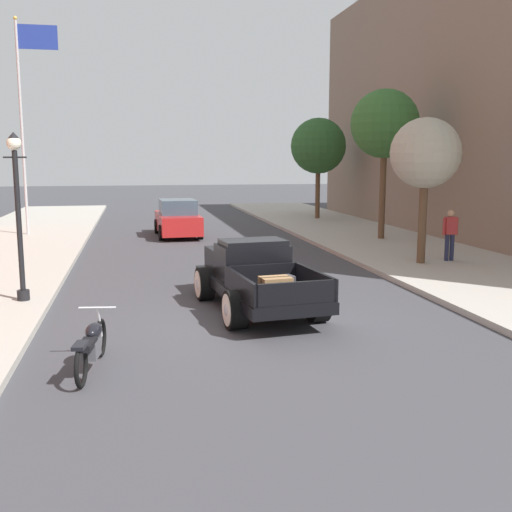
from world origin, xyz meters
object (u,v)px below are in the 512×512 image
Objects in this scene: pedestrian_sidewalk_right at (450,232)px; street_tree_third at (318,146)px; hotrod_truck_black at (254,275)px; flagpole at (26,103)px; motorcycle_parked at (91,345)px; street_tree_second at (385,125)px; street_tree_nearest at (425,154)px; street_lamp_near at (18,204)px; car_background_red at (178,219)px.

street_tree_third is (0.10, 14.68, 3.04)m from pedestrian_sidewalk_right.
flagpole is (-7.04, 14.43, 5.02)m from hotrod_truck_black.
street_tree_second is at bearing 51.64° from motorcycle_parked.
street_tree_third is at bearing 85.44° from street_tree_nearest.
street_tree_second reaches higher than hotrod_truck_black.
street_tree_second is (12.64, 8.84, 2.41)m from street_lamp_near.
street_tree_nearest reaches higher than motorcycle_parked.
hotrod_truck_black is at bearing -64.00° from flagpole.
motorcycle_parked is 0.35× the size of street_tree_second.
motorcycle_parked is 0.55× the size of street_lamp_near.
flagpole is at bearing 162.92° from street_tree_second.
street_lamp_near is (-5.24, 1.15, 1.63)m from hotrod_truck_black.
pedestrian_sidewalk_right is at bearing -90.37° from street_tree_third.
car_background_red is 1.13× the size of street_lamp_near.
car_background_red reaches higher than motorcycle_parked.
hotrod_truck_black is 13.59m from car_background_red.
hotrod_truck_black is 1.16× the size of car_background_red.
flagpole is at bearing 97.72° from street_lamp_near.
flagpole is (-3.65, 18.07, 5.33)m from motorcycle_parked.
hotrod_truck_black is 13.08m from street_tree_second.
street_tree_third reaches higher than street_tree_nearest.
street_lamp_near reaches higher than hotrod_truck_black.
car_background_red is at bearing 126.41° from street_tree_nearest.
car_background_red is (2.62, 17.20, 0.33)m from motorcycle_parked.
street_tree_third is (12.65, 17.83, 1.74)m from street_lamp_near.
street_tree_second reaches higher than car_background_red.
hotrod_truck_black reaches higher than motorcycle_parked.
street_lamp_near is at bearing -125.37° from street_tree_third.
car_background_red is at bearing 81.33° from motorcycle_parked.
pedestrian_sidewalk_right is at bearing 11.10° from street_tree_nearest.
car_background_red is at bearing 93.24° from hotrod_truck_black.
hotrod_truck_black is at bearing -126.52° from street_tree_second.
flagpole reaches higher than motorcycle_parked.
hotrod_truck_black is 20.65m from street_tree_third.
street_tree_nearest is at bearing -53.59° from car_background_red.
hotrod_truck_black is 5.61m from street_lamp_near.
hotrod_truck_black is 16.82m from flagpole.
car_background_red is 12.30m from pedestrian_sidewalk_right.
pedestrian_sidewalk_right is at bearing -35.21° from flagpole.
pedestrian_sidewalk_right is (10.71, 7.94, 0.64)m from motorcycle_parked.
pedestrian_sidewalk_right is at bearing 36.55° from motorcycle_parked.
car_background_red is at bearing 156.39° from street_tree_second.
car_background_red is 10.37m from street_tree_third.
street_tree_third is (1.19, 14.89, 0.57)m from street_tree_nearest.
flagpole is (-14.36, 10.13, 4.68)m from pedestrian_sidewalk_right.
street_tree_second is 9.01m from street_tree_third.
hotrod_truck_black is at bearing -146.74° from street_tree_nearest.
hotrod_truck_black is at bearing -149.58° from pedestrian_sidewalk_right.
street_tree_nearest is (6.23, 4.08, 2.80)m from hotrod_truck_black.
motorcycle_parked is 0.38× the size of street_tree_third.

